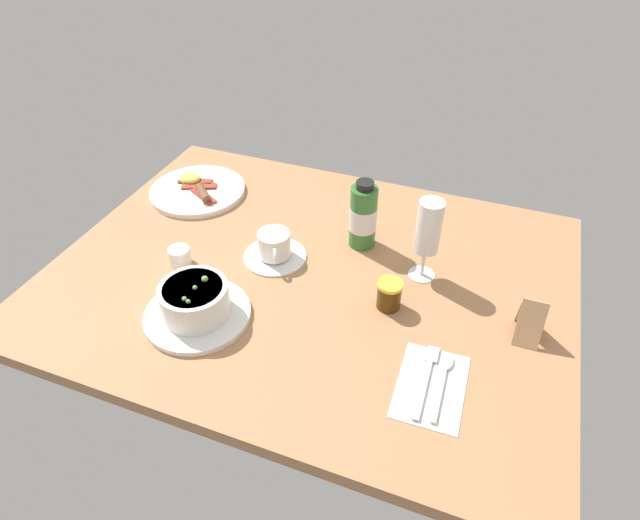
{
  "coord_description": "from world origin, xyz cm",
  "views": [
    {
      "loc": [
        33.42,
        -82.13,
        75.63
      ],
      "look_at": [
        4.03,
        -4.51,
        7.89
      ],
      "focal_mm": 30.17,
      "sensor_mm": 36.0,
      "label": 1
    }
  ],
  "objects": [
    {
      "name": "ground_plane",
      "position": [
        0.0,
        0.0,
        -1.5
      ],
      "size": [
        110.0,
        84.0,
        3.0
      ],
      "primitive_type": "cube",
      "color": "#A8754C"
    },
    {
      "name": "porridge_bowl",
      "position": [
        -15.63,
        -20.52,
        3.69
      ],
      "size": [
        20.89,
        20.89,
        8.53
      ],
      "color": "white",
      "rests_on": "ground_plane"
    },
    {
      "name": "cutlery_setting",
      "position": [
        30.87,
        -20.54,
        0.27
      ],
      "size": [
        12.01,
        17.5,
        0.9
      ],
      "color": "white",
      "rests_on": "ground_plane"
    },
    {
      "name": "coffee_cup",
      "position": [
        -9.15,
        1.84,
        2.78
      ],
      "size": [
        14.12,
        14.12,
        6.56
      ],
      "color": "white",
      "rests_on": "ground_plane"
    },
    {
      "name": "creamer_jug",
      "position": [
        -27.67,
        -7.29,
        2.08
      ],
      "size": [
        4.71,
        5.71,
        4.69
      ],
      "color": "white",
      "rests_on": "ground_plane"
    },
    {
      "name": "wine_glass",
      "position": [
        22.81,
        7.59,
        11.79
      ],
      "size": [
        5.73,
        5.73,
        18.57
      ],
      "color": "white",
      "rests_on": "ground_plane"
    },
    {
      "name": "jam_jar",
      "position": [
        18.61,
        -4.31,
        3.13
      ],
      "size": [
        5.06,
        5.06,
        6.19
      ],
      "color": "#4C2C0A",
      "rests_on": "ground_plane"
    },
    {
      "name": "sauce_bottle_green",
      "position": [
        7.42,
        13.63,
        7.61
      ],
      "size": [
        6.18,
        6.18,
        16.44
      ],
      "color": "#337233",
      "rests_on": "ground_plane"
    },
    {
      "name": "breakfast_plate",
      "position": [
        -39.38,
        19.32,
        0.92
      ],
      "size": [
        24.62,
        24.62,
        3.7
      ],
      "color": "white",
      "rests_on": "ground_plane"
    },
    {
      "name": "menu_card",
      "position": [
        45.11,
        -2.71,
        4.42
      ],
      "size": [
        4.63,
        7.16,
        8.99
      ],
      "color": "tan",
      "rests_on": "ground_plane"
    }
  ]
}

